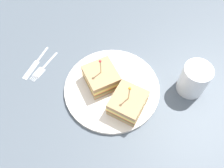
{
  "coord_description": "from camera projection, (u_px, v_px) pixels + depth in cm",
  "views": [
    {
      "loc": [
        27.56,
        -18.79,
        60.0
      ],
      "look_at": [
        0.0,
        0.0,
        3.17
      ],
      "focal_mm": 38.9,
      "sensor_mm": 36.0,
      "label": 1
    }
  ],
  "objects": [
    {
      "name": "drink_glass",
      "position": [
        193.0,
        80.0,
        0.65
      ],
      "size": [
        7.6,
        7.6,
        9.3
      ],
      "color": "gold",
      "rests_on": "ground_plane"
    },
    {
      "name": "plate",
      "position": [
        112.0,
        89.0,
        0.68
      ],
      "size": [
        26.64,
        26.64,
        1.17
      ],
      "primitive_type": "cylinder",
      "color": "silver",
      "rests_on": "ground_plane"
    },
    {
      "name": "sandwich_half_front",
      "position": [
        101.0,
        78.0,
        0.66
      ],
      "size": [
        9.6,
        9.25,
        10.5
      ],
      "color": "tan",
      "rests_on": "plate"
    },
    {
      "name": "fork",
      "position": [
        42.0,
        69.0,
        0.72
      ],
      "size": [
        5.98,
        11.27,
        0.35
      ],
      "color": "silver",
      "rests_on": "ground_plane"
    },
    {
      "name": "knife",
      "position": [
        35.0,
        64.0,
        0.73
      ],
      "size": [
        7.6,
        11.44,
        0.35
      ],
      "color": "silver",
      "rests_on": "ground_plane"
    },
    {
      "name": "ground_plane",
      "position": [
        112.0,
        91.0,
        0.69
      ],
      "size": [
        109.16,
        109.16,
        2.0
      ],
      "primitive_type": "cube",
      "color": "#4C5660"
    },
    {
      "name": "sandwich_half_back",
      "position": [
        127.0,
        103.0,
        0.62
      ],
      "size": [
        11.15,
        11.46,
        10.51
      ],
      "color": "tan",
      "rests_on": "plate"
    }
  ]
}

